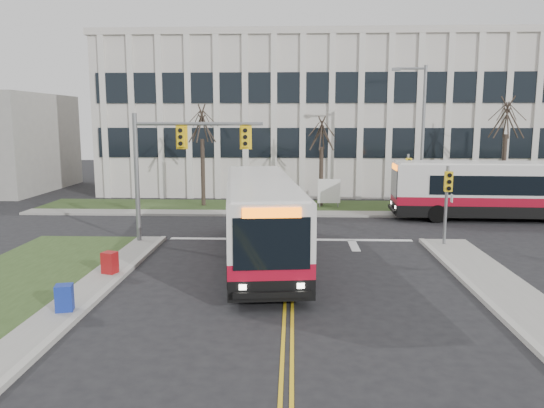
{
  "coord_description": "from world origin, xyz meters",
  "views": [
    {
      "loc": [
        0.13,
        -17.51,
        5.88
      ],
      "look_at": [
        -0.86,
        6.86,
        2.0
      ],
      "focal_mm": 35.0,
      "sensor_mm": 36.0,
      "label": 1
    }
  ],
  "objects": [
    {
      "name": "signal_pole_far",
      "position": [
        7.2,
        15.4,
        2.5
      ],
      "size": [
        0.34,
        0.39,
        3.8
      ],
      "color": "slate",
      "rests_on": "ground"
    },
    {
      "name": "building_lawn",
      "position": [
        5.0,
        18.0,
        0.06
      ],
      "size": [
        44.0,
        5.0,
        0.12
      ],
      "primitive_type": "cube",
      "color": "#2F441D",
      "rests_on": "ground"
    },
    {
      "name": "tree_right",
      "position": [
        14.0,
        18.0,
        5.91
      ],
      "size": [
        1.8,
        1.8,
        8.25
      ],
      "color": "#42352B",
      "rests_on": "ground"
    },
    {
      "name": "bus_main",
      "position": [
        -1.25,
        4.44,
        1.69
      ],
      "size": [
        4.19,
        12.87,
        3.37
      ],
      "primitive_type": null,
      "rotation": [
        0.0,
        0.0,
        0.12
      ],
      "color": "silver",
      "rests_on": "ground"
    },
    {
      "name": "tree_mid",
      "position": [
        2.0,
        18.2,
        4.88
      ],
      "size": [
        1.8,
        1.8,
        6.82
      ],
      "color": "#42352B",
      "rests_on": "ground"
    },
    {
      "name": "ground",
      "position": [
        0.0,
        0.0,
        0.0
      ],
      "size": [
        120.0,
        120.0,
        0.0
      ],
      "primitive_type": "plane",
      "color": "black",
      "rests_on": "ground"
    },
    {
      "name": "directory_sign",
      "position": [
        2.5,
        17.5,
        1.17
      ],
      "size": [
        1.5,
        0.12,
        2.0
      ],
      "color": "slate",
      "rests_on": "ground"
    },
    {
      "name": "newspaper_box_red",
      "position": [
        -6.8,
        1.65,
        0.47
      ],
      "size": [
        0.61,
        0.58,
        0.95
      ],
      "primitive_type": "cube",
      "rotation": [
        0.0,
        0.0,
        -0.31
      ],
      "color": "maroon",
      "rests_on": "ground"
    },
    {
      "name": "mast_arm_signal",
      "position": [
        -5.62,
        7.16,
        4.26
      ],
      "size": [
        6.11,
        0.38,
        6.2
      ],
      "color": "slate",
      "rests_on": "ground"
    },
    {
      "name": "sidewalk_cross",
      "position": [
        5.0,
        15.2,
        0.07
      ],
      "size": [
        44.0,
        1.6,
        0.14
      ],
      "primitive_type": "cube",
      "color": "#9E9B93",
      "rests_on": "ground"
    },
    {
      "name": "signal_pole_near",
      "position": [
        7.2,
        6.9,
        2.5
      ],
      "size": [
        0.34,
        0.39,
        3.8
      ],
      "color": "slate",
      "rests_on": "ground"
    },
    {
      "name": "streetlight",
      "position": [
        8.03,
        16.2,
        5.19
      ],
      "size": [
        2.15,
        0.25,
        9.2
      ],
      "color": "slate",
      "rests_on": "ground"
    },
    {
      "name": "office_building",
      "position": [
        5.0,
        30.0,
        6.0
      ],
      "size": [
        40.0,
        16.0,
        12.0
      ],
      "primitive_type": "cube",
      "color": "silver",
      "rests_on": "ground"
    },
    {
      "name": "newspaper_box_blue",
      "position": [
        -6.8,
        -2.36,
        0.47
      ],
      "size": [
        0.59,
        0.56,
        0.95
      ],
      "primitive_type": "cube",
      "rotation": [
        0.0,
        0.0,
        0.24
      ],
      "color": "navy",
      "rests_on": "ground"
    },
    {
      "name": "sidewalk_west",
      "position": [
        -7.0,
        -5.0,
        0.07
      ],
      "size": [
        1.2,
        26.0,
        0.14
      ],
      "primitive_type": "cube",
      "color": "#9E9B93",
      "rests_on": "ground"
    },
    {
      "name": "bus_cross",
      "position": [
        12.47,
        14.0,
        1.68
      ],
      "size": [
        12.7,
        3.25,
        3.36
      ],
      "primitive_type": null,
      "rotation": [
        0.0,
        0.0,
        -1.61
      ],
      "color": "silver",
      "rests_on": "ground"
    },
    {
      "name": "tree_left",
      "position": [
        -6.0,
        18.0,
        5.51
      ],
      "size": [
        1.8,
        1.8,
        7.7
      ],
      "color": "#42352B",
      "rests_on": "ground"
    }
  ]
}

